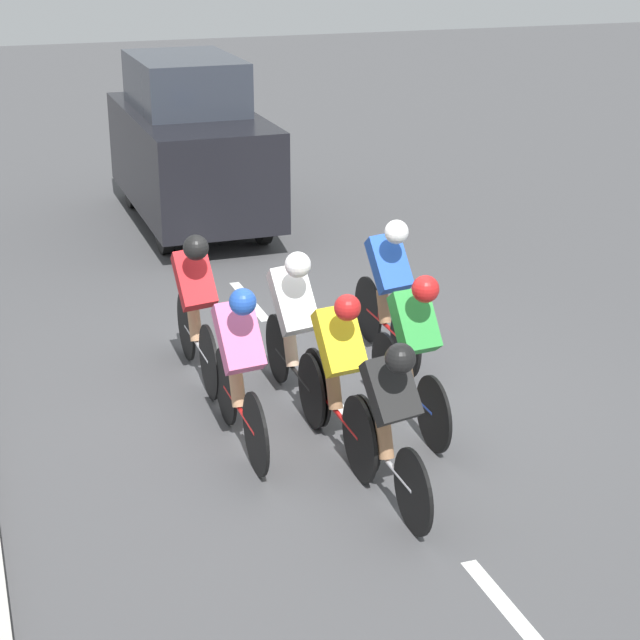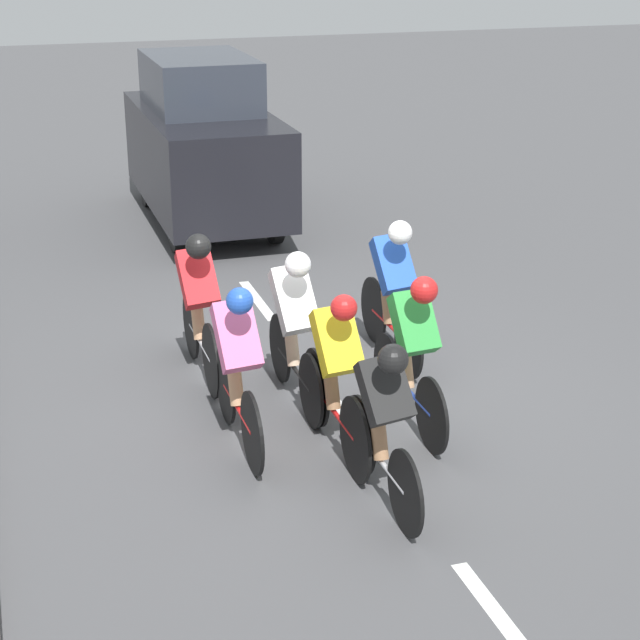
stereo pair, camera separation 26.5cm
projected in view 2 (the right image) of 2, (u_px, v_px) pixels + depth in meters
ground_plane at (333, 400)px, 10.02m from camera, size 60.00×60.00×0.00m
lane_stripe_near at (504, 623)px, 6.87m from camera, size 0.12×1.40×0.01m
lane_stripe_mid at (345, 414)px, 9.72m from camera, size 0.12×1.40×0.01m
lane_stripe_far at (258, 300)px, 12.57m from camera, size 0.12×1.40×0.01m
cyclist_pink at (238, 363)px, 8.82m from camera, size 0.35×1.67×1.54m
cyclist_blue at (393, 286)px, 10.59m from camera, size 0.37×1.69×1.55m
cyclist_black at (384, 417)px, 7.97m from camera, size 0.38×1.63×1.44m
cyclist_yellow at (336, 369)px, 8.74m from camera, size 0.36×1.75×1.51m
cyclist_red at (199, 301)px, 10.18m from camera, size 0.36×1.70×1.54m
cyclist_green at (413, 346)px, 9.17m from camera, size 0.35×1.70×1.50m
cyclist_white at (295, 322)px, 9.61m from camera, size 0.37×1.70×1.56m
support_car at (204, 143)px, 15.29m from camera, size 1.70×4.04×2.38m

